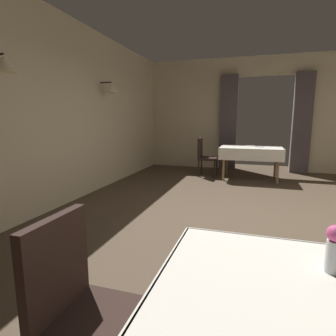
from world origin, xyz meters
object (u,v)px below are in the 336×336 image
object	(u,v)px
dining_table_mid	(251,151)
plate_mid_a	(251,146)
chair_mid_left	(205,155)
chair_near_left	(80,305)
flower_vase_near	(334,247)
dining_table_near	(330,325)
plate_mid_b	(259,147)

from	to	relation	value
dining_table_mid	plate_mid_a	bearing A→B (deg)	91.40
chair_mid_left	plate_mid_a	bearing A→B (deg)	12.30
plate_mid_a	dining_table_mid	bearing A→B (deg)	-88.60
chair_near_left	flower_vase_near	xyz separation A→B (m)	(1.06, 0.21, 0.34)
chair_mid_left	dining_table_near	bearing A→B (deg)	-76.03
dining_table_mid	plate_mid_b	size ratio (longest dim) A/B	6.94
dining_table_near	chair_near_left	size ratio (longest dim) A/B	1.36
dining_table_mid	chair_near_left	distance (m)	5.65
plate_mid_a	chair_near_left	bearing A→B (deg)	-96.65
plate_mid_a	plate_mid_b	size ratio (longest dim) A/B	1.15
chair_near_left	flower_vase_near	distance (m)	1.14
dining_table_near	chair_near_left	bearing A→B (deg)	-179.65
dining_table_near	plate_mid_a	size ratio (longest dim) A/B	5.51
dining_table_near	dining_table_mid	size ratio (longest dim) A/B	0.91
chair_near_left	plate_mid_a	size ratio (longest dim) A/B	4.06
plate_mid_b	plate_mid_a	bearing A→B (deg)	125.93
dining_table_mid	plate_mid_b	xyz separation A→B (m)	(0.18, 0.02, 0.10)
plate_mid_b	chair_mid_left	bearing A→B (deg)	179.01
chair_near_left	dining_table_mid	bearing A→B (deg)	82.97
dining_table_mid	chair_near_left	size ratio (longest dim) A/B	1.49
plate_mid_a	plate_mid_b	bearing A→B (deg)	-54.07
flower_vase_near	dining_table_near	bearing A→B (deg)	-102.77
chair_mid_left	plate_mid_a	distance (m)	1.12
dining_table_mid	chair_mid_left	world-z (taller)	chair_mid_left
chair_mid_left	flower_vase_near	bearing A→B (deg)	-75.06
flower_vase_near	plate_mid_b	size ratio (longest dim) A/B	1.01
chair_near_left	plate_mid_b	world-z (taller)	chair_near_left
dining_table_near	flower_vase_near	xyz separation A→B (m)	(0.05, 0.21, 0.20)
chair_near_left	plate_mid_a	world-z (taller)	chair_near_left
flower_vase_near	chair_near_left	bearing A→B (deg)	-168.72
dining_table_mid	flower_vase_near	bearing A→B (deg)	-86.05
dining_table_near	plate_mid_a	bearing A→B (deg)	93.24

